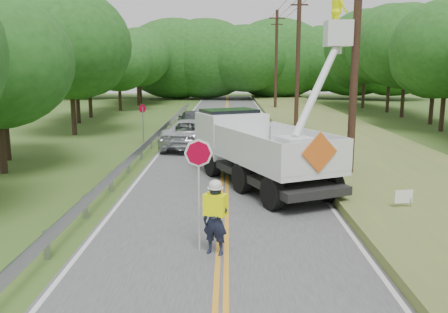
{
  "coord_description": "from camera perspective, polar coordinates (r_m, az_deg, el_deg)",
  "views": [
    {
      "loc": [
        0.14,
        -9.24,
        4.45
      ],
      "look_at": [
        0.0,
        6.0,
        1.5
      ],
      "focal_mm": 37.33,
      "sensor_mm": 36.0,
      "label": 1
    }
  ],
  "objects": [
    {
      "name": "bucket_truck",
      "position": [
        18.36,
        3.76,
        2.15
      ],
      "size": [
        6.07,
        7.95,
        7.33
      ],
      "color": "black",
      "rests_on": "road"
    },
    {
      "name": "treeline_left",
      "position": [
        39.34,
        -15.43,
        11.55
      ],
      "size": [
        9.44,
        52.73,
        9.32
      ],
      "color": "#332319",
      "rests_on": "ground"
    },
    {
      "name": "road",
      "position": [
        23.66,
        0.17,
        0.14
      ],
      "size": [
        7.2,
        96.0,
        0.03
      ],
      "color": "#464648",
      "rests_on": "ground"
    },
    {
      "name": "ground",
      "position": [
        10.25,
        -0.31,
        -14.77
      ],
      "size": [
        140.0,
        140.0,
        0.0
      ],
      "primitive_type": "plane",
      "color": "#3D5221",
      "rests_on": "ground"
    },
    {
      "name": "treeline_horizon",
      "position": [
        65.53,
        1.72,
        11.88
      ],
      "size": [
        55.84,
        14.31,
        11.25
      ],
      "color": "#1C4B17",
      "rests_on": "ground"
    },
    {
      "name": "utility_poles",
      "position": [
        26.71,
        11.28,
        12.51
      ],
      "size": [
        1.6,
        43.3,
        10.0
      ],
      "color": "black",
      "rests_on": "ground"
    },
    {
      "name": "suv_silver",
      "position": [
        25.95,
        -3.91,
        2.9
      ],
      "size": [
        3.3,
        6.05,
        1.61
      ],
      "primitive_type": "imported",
      "rotation": [
        0.0,
        0.0,
        3.03
      ],
      "color": "silver",
      "rests_on": "road"
    },
    {
      "name": "stop_sign_permanent",
      "position": [
        27.23,
        -9.92,
        4.63
      ],
      "size": [
        0.35,
        0.38,
        2.33
      ],
      "color": "#929499",
      "rests_on": "ground"
    },
    {
      "name": "suv_darkgrey",
      "position": [
        32.4,
        -3.79,
        4.37
      ],
      "size": [
        2.68,
        5.21,
        1.45
      ],
      "primitive_type": "imported",
      "rotation": [
        0.0,
        0.0,
        3.28
      ],
      "color": "#3E4347",
      "rests_on": "road"
    },
    {
      "name": "treeline_right",
      "position": [
        37.74,
        25.47,
        12.19
      ],
      "size": [
        11.5,
        53.44,
        10.42
      ],
      "color": "#332319",
      "rests_on": "ground"
    },
    {
      "name": "guardrail",
      "position": [
        24.8,
        -9.14,
        1.78
      ],
      "size": [
        0.18,
        48.0,
        0.77
      ],
      "color": "#929499",
      "rests_on": "ground"
    },
    {
      "name": "flagger",
      "position": [
        11.12,
        -1.13,
        -7.09
      ],
      "size": [
        1.1,
        0.6,
        2.77
      ],
      "color": "#191E33",
      "rests_on": "road"
    },
    {
      "name": "tall_grass_verge",
      "position": [
        24.63,
        16.93,
        0.43
      ],
      "size": [
        7.0,
        96.0,
        0.3
      ],
      "primitive_type": "cube",
      "color": "#536E35",
      "rests_on": "ground"
    },
    {
      "name": "yard_sign",
      "position": [
        14.97,
        21.14,
        -4.71
      ],
      "size": [
        0.57,
        0.12,
        0.83
      ],
      "color": "white",
      "rests_on": "ground"
    }
  ]
}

